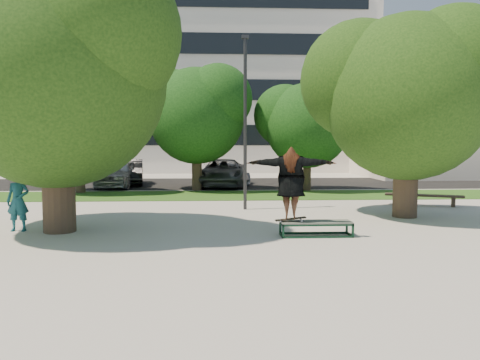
{
  "coord_description": "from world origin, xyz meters",
  "views": [
    {
      "loc": [
        -0.03,
        -11.55,
        2.35
      ],
      "look_at": [
        0.59,
        0.6,
        1.4
      ],
      "focal_mm": 35.0,
      "sensor_mm": 36.0,
      "label": 1
    }
  ],
  "objects": [
    {
      "name": "bystander",
      "position": [
        -5.33,
        1.15,
        0.81
      ],
      "size": [
        0.61,
        0.41,
        1.63
      ],
      "primitive_type": "imported",
      "rotation": [
        0.0,
        0.0,
        -0.03
      ],
      "color": "#18525D",
      "rests_on": "ground"
    },
    {
      "name": "car_dark",
      "position": [
        -5.0,
        15.35,
        0.72
      ],
      "size": [
        2.19,
        4.57,
        1.45
      ],
      "primitive_type": "imported",
      "rotation": [
        0.0,
        0.0,
        0.15
      ],
      "color": "black",
      "rests_on": "asphalt_strip"
    },
    {
      "name": "side_building",
      "position": [
        18.0,
        22.0,
        4.0
      ],
      "size": [
        15.0,
        10.0,
        8.0
      ],
      "primitive_type": "cube",
      "color": "beige",
      "rests_on": "ground"
    },
    {
      "name": "bg_tree_right",
      "position": [
        4.43,
        11.57,
        3.49
      ],
      "size": [
        5.04,
        4.31,
        5.43
      ],
      "color": "#38281E",
      "rests_on": "ground"
    },
    {
      "name": "lamppost",
      "position": [
        1.0,
        5.0,
        3.15
      ],
      "size": [
        0.25,
        0.15,
        6.11
      ],
      "color": "#2D2D30",
      "rests_on": "ground"
    },
    {
      "name": "car_silver_a",
      "position": [
        -5.24,
        13.75,
        0.74
      ],
      "size": [
        2.06,
        4.48,
        1.49
      ],
      "primitive_type": "imported",
      "rotation": [
        0.0,
        0.0,
        -0.07
      ],
      "color": "#A4A4A8",
      "rests_on": "asphalt_strip"
    },
    {
      "name": "car_silver_b",
      "position": [
        0.67,
        15.59,
        0.67
      ],
      "size": [
        2.53,
        4.83,
        1.34
      ],
      "primitive_type": "imported",
      "rotation": [
        0.0,
        0.0,
        0.15
      ],
      "color": "#9D9EA2",
      "rests_on": "asphalt_strip"
    },
    {
      "name": "tree_right",
      "position": [
        5.92,
        3.08,
        4.09
      ],
      "size": [
        6.24,
        5.33,
        6.51
      ],
      "color": "#38281E",
      "rests_on": "ground"
    },
    {
      "name": "bg_tree_left",
      "position": [
        -6.57,
        11.07,
        3.73
      ],
      "size": [
        5.28,
        4.51,
        5.77
      ],
      "color": "#38281E",
      "rests_on": "ground"
    },
    {
      "name": "grind_box",
      "position": [
        2.5,
        0.08,
        0.19
      ],
      "size": [
        1.8,
        0.6,
        0.38
      ],
      "color": "#103120",
      "rests_on": "ground"
    },
    {
      "name": "bench",
      "position": [
        7.82,
        5.64,
        0.36
      ],
      "size": [
        2.71,
        1.47,
        0.43
      ],
      "rotation": [
        0.0,
        0.0,
        -0.41
      ],
      "color": "#4C3A2D",
      "rests_on": "ground"
    },
    {
      "name": "tree_left",
      "position": [
        -4.29,
        1.09,
        4.42
      ],
      "size": [
        6.96,
        5.95,
        7.12
      ],
      "color": "#38281E",
      "rests_on": "ground"
    },
    {
      "name": "skater_rig",
      "position": [
        1.85,
        0.08,
        1.36
      ],
      "size": [
        2.31,
        1.07,
        1.89
      ],
      "rotation": [
        0.0,
        0.0,
        2.93
      ],
      "color": "white",
      "rests_on": "grind_box"
    },
    {
      "name": "bg_tree_mid",
      "position": [
        -1.08,
        12.08,
        4.02
      ],
      "size": [
        5.76,
        4.92,
        6.24
      ],
      "color": "#38281E",
      "rests_on": "ground"
    },
    {
      "name": "ground",
      "position": [
        0.0,
        0.0,
        0.0
      ],
      "size": [
        120.0,
        120.0,
        0.0
      ],
      "primitive_type": "plane",
      "color": "#AFACA1",
      "rests_on": "ground"
    },
    {
      "name": "grass_strip",
      "position": [
        1.0,
        9.5,
        0.01
      ],
      "size": [
        30.0,
        4.0,
        0.02
      ],
      "primitive_type": "cube",
      "color": "#254E16",
      "rests_on": "ground"
    },
    {
      "name": "car_grey",
      "position": [
        0.35,
        14.0,
        0.75
      ],
      "size": [
        2.98,
        5.58,
        1.49
      ],
      "primitive_type": "imported",
      "rotation": [
        0.0,
        0.0,
        -0.1
      ],
      "color": "#56565B",
      "rests_on": "asphalt_strip"
    },
    {
      "name": "office_building",
      "position": [
        -2.0,
        31.98,
        8.0
      ],
      "size": [
        30.0,
        14.12,
        16.0
      ],
      "color": "silver",
      "rests_on": "ground"
    },
    {
      "name": "asphalt_strip",
      "position": [
        0.0,
        16.0,
        0.01
      ],
      "size": [
        40.0,
        8.0,
        0.01
      ],
      "primitive_type": "cube",
      "color": "black",
      "rests_on": "ground"
    }
  ]
}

